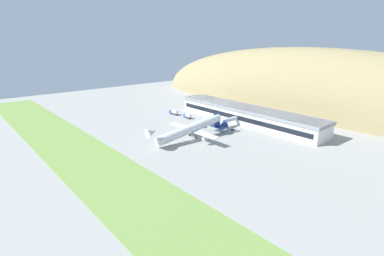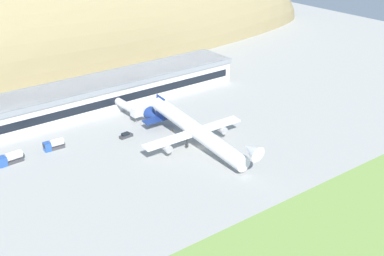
{
  "view_description": "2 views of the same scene",
  "coord_description": "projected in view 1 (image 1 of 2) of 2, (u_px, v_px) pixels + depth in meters",
  "views": [
    {
      "loc": [
        110.32,
        -93.62,
        50.11
      ],
      "look_at": [
        -2.3,
        1.88,
        5.71
      ],
      "focal_mm": 28.0,
      "sensor_mm": 36.0,
      "label": 1
    },
    {
      "loc": [
        -90.16,
        -112.43,
        71.66
      ],
      "look_at": [
        0.24,
        4.53,
        4.76
      ],
      "focal_mm": 50.0,
      "sensor_mm": 36.0,
      "label": 2
    }
  ],
  "objects": [
    {
      "name": "grass_strip_foreground",
      "position": [
        96.0,
        167.0,
        121.36
      ],
      "size": [
        337.89,
        29.27,
        0.08
      ],
      "primitive_type": "cube",
      "color": "#759947",
      "rests_on": "ground_plane"
    },
    {
      "name": "box_truck",
      "position": [
        187.0,
        116.0,
        194.46
      ],
      "size": [
        6.2,
        2.61,
        3.1
      ],
      "color": "#264C99",
      "rests_on": "ground_plane"
    },
    {
      "name": "traffic_cone_0",
      "position": [
        214.0,
        134.0,
        161.96
      ],
      "size": [
        0.52,
        0.52,
        0.58
      ],
      "color": "orange",
      "rests_on": "ground_plane"
    },
    {
      "name": "service_car_0",
      "position": [
        202.0,
        126.0,
        175.37
      ],
      "size": [
        4.46,
        1.96,
        1.62
      ],
      "color": "#333338",
      "rests_on": "ground_plane"
    },
    {
      "name": "fuel_truck",
      "position": [
        174.0,
        112.0,
        203.82
      ],
      "size": [
        7.2,
        2.85,
        3.33
      ],
      "color": "#264C99",
      "rests_on": "ground_plane"
    },
    {
      "name": "jetway_0",
      "position": [
        228.0,
        120.0,
        175.37
      ],
      "size": [
        3.38,
        13.6,
        5.43
      ],
      "color": "silver",
      "rests_on": "ground_plane"
    },
    {
      "name": "ground_plane",
      "position": [
        192.0,
        140.0,
        152.99
      ],
      "size": [
        375.44,
        375.44,
        0.0
      ],
      "primitive_type": "plane",
      "color": "#9E9E99"
    },
    {
      "name": "terminal_building",
      "position": [
        246.0,
        114.0,
        184.0
      ],
      "size": [
        102.2,
        17.37,
        9.77
      ],
      "color": "silver",
      "rests_on": "ground_plane"
    },
    {
      "name": "hill_backdrop",
      "position": [
        304.0,
        109.0,
        220.5
      ],
      "size": [
        314.89,
        62.37,
        88.5
      ],
      "primitive_type": "ellipsoid",
      "color": "#8E7F56",
      "rests_on": "ground_plane"
    },
    {
      "name": "cargo_airplane",
      "position": [
        191.0,
        129.0,
        152.77
      ],
      "size": [
        34.89,
        51.89,
        11.0
      ],
      "color": "silver"
    },
    {
      "name": "service_car_1",
      "position": [
        232.0,
        131.0,
        166.93
      ],
      "size": [
        3.86,
        1.85,
        1.48
      ],
      "color": "silver",
      "rests_on": "ground_plane"
    },
    {
      "name": "traffic_cone_1",
      "position": [
        219.0,
        135.0,
        159.89
      ],
      "size": [
        0.52,
        0.52,
        0.58
      ],
      "color": "orange",
      "rests_on": "ground_plane"
    }
  ]
}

